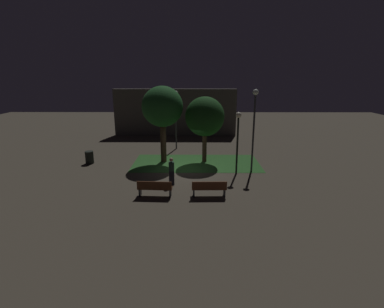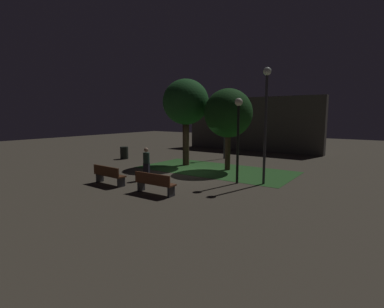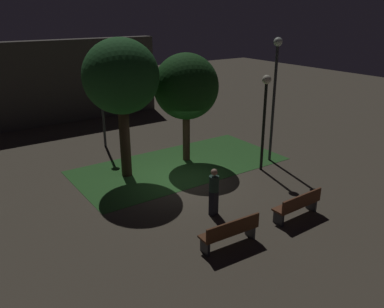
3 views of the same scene
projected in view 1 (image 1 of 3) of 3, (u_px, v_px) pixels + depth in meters
ground_plane at (185, 169)px, 19.63m from camera, size 60.00×60.00×0.00m
grass_lawn at (196, 163)px, 21.01m from camera, size 8.98×4.38×0.01m
bench_by_lamp at (155, 188)px, 15.16m from camera, size 1.82×0.57×0.88m
bench_path_side at (209, 188)px, 15.14m from camera, size 1.81×0.52×0.88m
tree_near_wall at (205, 117)px, 20.52m from camera, size 2.75×2.75×4.69m
tree_lawn_side at (162, 107)px, 20.29m from camera, size 2.87×2.87×5.41m
lamp_post_plaza_east at (176, 110)px, 24.16m from camera, size 0.36×0.36×4.87m
lamp_post_plaza_west at (238, 132)px, 18.02m from camera, size 0.36×0.36×3.95m
lamp_post_path_center at (254, 118)px, 18.36m from camera, size 0.36×0.36×5.29m
trash_bin at (89, 157)px, 20.82m from camera, size 0.58×0.58×0.89m
pedestrian at (171, 171)px, 16.72m from camera, size 0.33×0.32×1.61m
building_wall_backdrop at (175, 112)px, 29.91m from camera, size 12.40×0.80×4.73m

